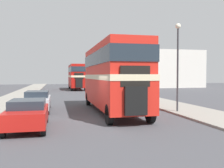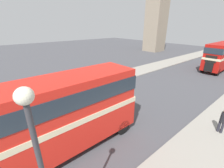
# 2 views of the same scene
# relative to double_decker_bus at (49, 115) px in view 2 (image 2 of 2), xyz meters

# --- Properties ---
(double_decker_bus) EXTENTS (2.53, 10.56, 4.49)m
(double_decker_bus) POSITION_rel_double_decker_bus_xyz_m (0.00, 0.00, 0.00)
(double_decker_bus) COLOR red
(double_decker_bus) RESTS_ON ground_plane
(bus_distant) EXTENTS (2.46, 9.85, 4.37)m
(bus_distant) POSITION_rel_double_decker_bus_xyz_m (-0.21, 27.67, -0.07)
(bus_distant) COLOR #B2140F
(bus_distant) RESTS_ON ground_plane
(car_parked_mid) EXTENTS (1.74, 4.25, 1.42)m
(car_parked_mid) POSITION_rel_double_decker_bus_xyz_m (-5.06, 1.48, -1.92)
(car_parked_mid) COLOR silver
(car_parked_mid) RESTS_ON ground_plane
(pedestrian_walking) EXTENTS (0.36, 0.36, 1.77)m
(pedestrian_walking) POSITION_rel_double_decker_bus_xyz_m (5.40, 9.37, -1.54)
(pedestrian_walking) COLOR #282833
(pedestrian_walking) RESTS_ON sidewalk_right
(street_lamp) EXTENTS (0.36, 0.36, 5.86)m
(street_lamp) POSITION_rel_double_decker_bus_xyz_m (4.19, -1.36, 1.30)
(street_lamp) COLOR #38383D
(street_lamp) RESTS_ON sidewalk_right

